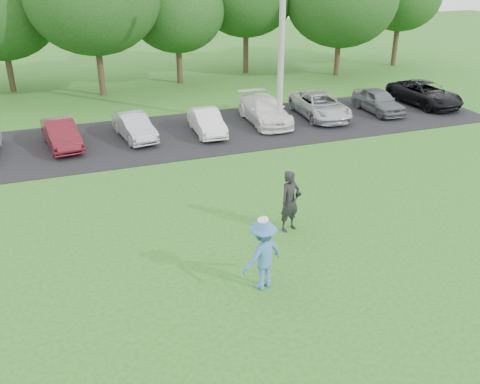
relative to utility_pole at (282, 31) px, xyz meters
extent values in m
plane|color=#29621C|center=(-5.26, -12.47, -4.51)|extent=(100.00, 100.00, 0.00)
cube|color=black|center=(-5.26, 0.53, -4.50)|extent=(32.00, 6.50, 0.03)
cylinder|color=#989893|center=(0.00, 0.00, 0.00)|extent=(0.28, 0.28, 9.02)
imported|color=teal|center=(-5.75, -12.00, -3.55)|extent=(1.41, 1.11, 1.92)
cylinder|color=white|center=(-5.82, -12.14, -2.47)|extent=(0.27, 0.27, 0.09)
imported|color=black|center=(-3.81, -9.45, -3.54)|extent=(0.82, 0.66, 1.94)
cube|color=black|center=(-3.63, -9.63, -3.25)|extent=(0.16, 0.14, 0.10)
imported|color=#56121B|center=(-10.01, 0.63, -3.90)|extent=(1.67, 3.64, 1.16)
imported|color=#AAADB1|center=(-6.84, 0.66, -3.92)|extent=(1.65, 3.51, 1.11)
imported|color=silver|center=(-3.55, 0.27, -3.93)|extent=(1.29, 3.39, 1.10)
imported|color=white|center=(-0.39, 0.88, -3.86)|extent=(1.87, 4.33, 1.24)
imported|color=silver|center=(2.63, 0.81, -3.88)|extent=(2.23, 4.44, 1.20)
imported|color=slate|center=(5.90, 0.54, -3.88)|extent=(1.44, 3.53, 1.20)
imported|color=black|center=(9.07, 0.88, -3.86)|extent=(2.53, 4.68, 1.25)
cylinder|color=#38281C|center=(-12.26, 11.93, -3.41)|extent=(0.36, 0.36, 2.20)
cylinder|color=#38281C|center=(-7.26, 9.13, -3.16)|extent=(0.36, 0.36, 2.70)
cylinder|color=#38281C|center=(-2.26, 10.53, -3.41)|extent=(0.36, 0.36, 2.20)
ellipsoid|color=#214C19|center=(-2.26, 10.53, -0.15)|extent=(5.76, 5.76, 4.90)
cylinder|color=#38281C|center=(2.74, 11.93, -3.16)|extent=(0.36, 0.36, 2.70)
cylinder|color=#38281C|center=(8.24, 9.13, -3.41)|extent=(0.36, 0.36, 2.20)
cylinder|color=#38281C|center=(13.74, 10.53, -3.16)|extent=(0.36, 0.36, 2.70)
camera|label=1|loc=(-10.23, -22.68, 3.59)|focal=40.00mm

